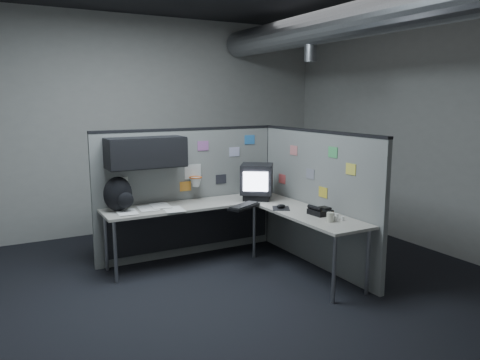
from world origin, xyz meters
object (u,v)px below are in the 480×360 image
phone (320,211)px  keyboard (244,206)px  backpack (119,195)px  desk (227,215)px  monitor (257,181)px

phone → keyboard: bearing=136.0°
phone → backpack: 2.26m
desk → keyboard: (0.13, -0.19, 0.14)m
phone → backpack: bearing=153.3°
desk → keyboard: bearing=-56.0°
monitor → keyboard: monitor is taller
monitor → desk: bearing=-171.8°
desk → phone: bearing=-51.3°
monitor → backpack: 1.72m
phone → backpack: (-1.90, 1.22, 0.15)m
keyboard → phone: 0.89m
desk → phone: 1.13m
desk → phone: phone is taller
monitor → keyboard: 0.57m
keyboard → phone: bearing=-33.3°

